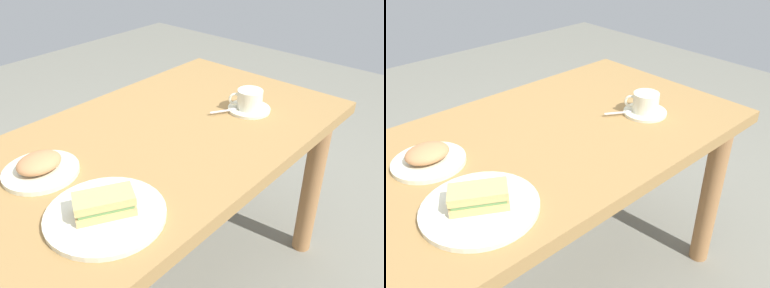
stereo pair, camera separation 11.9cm
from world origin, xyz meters
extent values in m
plane|color=slate|center=(0.00, 0.00, 0.00)|extent=(6.00, 6.00, 0.00)
cube|color=olive|center=(0.00, 0.00, 0.69)|extent=(1.33, 0.76, 0.04)
cylinder|color=#A27144|center=(0.58, -0.30, 0.34)|extent=(0.08, 0.08, 0.67)
cylinder|color=#A27144|center=(0.58, 0.30, 0.34)|extent=(0.08, 0.08, 0.67)
cylinder|color=silver|center=(-0.35, -0.18, 0.72)|extent=(0.29, 0.29, 0.01)
cube|color=tan|center=(-0.35, -0.18, 0.74)|extent=(0.16, 0.13, 0.02)
cube|color=#639551|center=(-0.35, -0.18, 0.75)|extent=(0.14, 0.12, 0.01)
cube|color=tan|center=(-0.35, -0.18, 0.77)|extent=(0.16, 0.13, 0.02)
cylinder|color=beige|center=(0.35, -0.12, 0.72)|extent=(0.15, 0.15, 0.01)
cylinder|color=silver|center=(0.35, -0.12, 0.76)|extent=(0.09, 0.09, 0.07)
cylinder|color=#A08150|center=(0.35, -0.12, 0.79)|extent=(0.08, 0.08, 0.01)
torus|color=silver|center=(0.32, -0.08, 0.76)|extent=(0.04, 0.04, 0.05)
cube|color=silver|center=(0.26, -0.06, 0.72)|extent=(0.07, 0.05, 0.00)
ellipsoid|color=silver|center=(0.30, -0.08, 0.73)|extent=(0.03, 0.03, 0.01)
cylinder|color=silver|center=(-0.35, 0.09, 0.72)|extent=(0.20, 0.20, 0.01)
ellipsoid|color=#BA7E50|center=(-0.35, 0.09, 0.75)|extent=(0.12, 0.10, 0.04)
camera|label=1|loc=(-0.77, -0.82, 1.35)|focal=38.33mm
camera|label=2|loc=(-0.69, -0.90, 1.35)|focal=38.33mm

